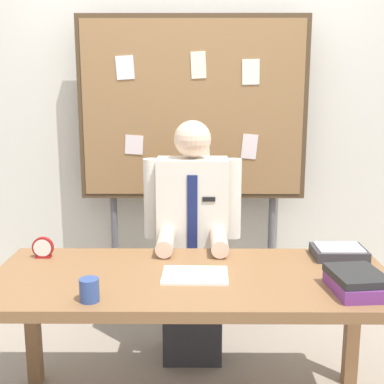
{
  "coord_description": "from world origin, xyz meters",
  "views": [
    {
      "loc": [
        0.01,
        -2.2,
        1.59
      ],
      "look_at": [
        0.0,
        0.19,
        1.1
      ],
      "focal_mm": 47.63,
      "sensor_mm": 36.0,
      "label": 1
    }
  ],
  "objects_px": {
    "open_notebook": "(195,275)",
    "desk": "(192,292)",
    "desk_clock": "(43,248)",
    "bulletin_board": "(193,112)",
    "paper_tray": "(339,252)",
    "book_stack": "(356,282)",
    "coffee_mug": "(89,290)",
    "person": "(192,251)"
  },
  "relations": [
    {
      "from": "open_notebook",
      "to": "paper_tray",
      "type": "height_order",
      "value": "paper_tray"
    },
    {
      "from": "desk",
      "to": "person",
      "type": "distance_m",
      "value": 0.61
    },
    {
      "from": "desk",
      "to": "desk_clock",
      "type": "relative_size",
      "value": 17.19
    },
    {
      "from": "desk",
      "to": "desk_clock",
      "type": "distance_m",
      "value": 0.8
    },
    {
      "from": "paper_tray",
      "to": "coffee_mug",
      "type": "bearing_deg",
      "value": -154.77
    },
    {
      "from": "book_stack",
      "to": "desk_clock",
      "type": "relative_size",
      "value": 2.69
    },
    {
      "from": "desk_clock",
      "to": "open_notebook",
      "type": "bearing_deg",
      "value": -18.63
    },
    {
      "from": "bulletin_board",
      "to": "desk_clock",
      "type": "bearing_deg",
      "value": -131.92
    },
    {
      "from": "desk",
      "to": "person",
      "type": "height_order",
      "value": "person"
    },
    {
      "from": "bulletin_board",
      "to": "desk_clock",
      "type": "xyz_separation_m",
      "value": [
        -0.75,
        -0.84,
        -0.64
      ]
    },
    {
      "from": "coffee_mug",
      "to": "paper_tray",
      "type": "distance_m",
      "value": 1.27
    },
    {
      "from": "paper_tray",
      "to": "desk",
      "type": "bearing_deg",
      "value": -161.28
    },
    {
      "from": "person",
      "to": "paper_tray",
      "type": "height_order",
      "value": "person"
    },
    {
      "from": "coffee_mug",
      "to": "desk_clock",
      "type": "bearing_deg",
      "value": 122.89
    },
    {
      "from": "bulletin_board",
      "to": "coffee_mug",
      "type": "height_order",
      "value": "bulletin_board"
    },
    {
      "from": "bulletin_board",
      "to": "book_stack",
      "type": "bearing_deg",
      "value": -61.42
    },
    {
      "from": "desk_clock",
      "to": "paper_tray",
      "type": "relative_size",
      "value": 0.41
    },
    {
      "from": "desk",
      "to": "coffee_mug",
      "type": "bearing_deg",
      "value": -144.57
    },
    {
      "from": "person",
      "to": "desk_clock",
      "type": "bearing_deg",
      "value": -153.72
    },
    {
      "from": "coffee_mug",
      "to": "desk",
      "type": "bearing_deg",
      "value": 35.43
    },
    {
      "from": "person",
      "to": "book_stack",
      "type": "bearing_deg",
      "value": -49.23
    },
    {
      "from": "book_stack",
      "to": "coffee_mug",
      "type": "relative_size",
      "value": 3.05
    },
    {
      "from": "person",
      "to": "book_stack",
      "type": "distance_m",
      "value": 1.06
    },
    {
      "from": "desk_clock",
      "to": "paper_tray",
      "type": "height_order",
      "value": "desk_clock"
    },
    {
      "from": "person",
      "to": "coffee_mug",
      "type": "bearing_deg",
      "value": -114.44
    },
    {
      "from": "open_notebook",
      "to": "desk",
      "type": "bearing_deg",
      "value": 126.35
    },
    {
      "from": "desk",
      "to": "person",
      "type": "bearing_deg",
      "value": 90.0
    },
    {
      "from": "bulletin_board",
      "to": "desk_clock",
      "type": "height_order",
      "value": "bulletin_board"
    },
    {
      "from": "bulletin_board",
      "to": "coffee_mug",
      "type": "xyz_separation_m",
      "value": [
        -0.41,
        -1.36,
        -0.64
      ]
    },
    {
      "from": "bulletin_board",
      "to": "paper_tray",
      "type": "relative_size",
      "value": 7.82
    },
    {
      "from": "coffee_mug",
      "to": "book_stack",
      "type": "bearing_deg",
      "value": 5.24
    },
    {
      "from": "bulletin_board",
      "to": "desk",
      "type": "bearing_deg",
      "value": -90.0
    },
    {
      "from": "desk",
      "to": "coffee_mug",
      "type": "xyz_separation_m",
      "value": [
        -0.41,
        -0.29,
        0.13
      ]
    },
    {
      "from": "desk",
      "to": "bulletin_board",
      "type": "height_order",
      "value": "bulletin_board"
    },
    {
      "from": "open_notebook",
      "to": "desk_clock",
      "type": "bearing_deg",
      "value": 161.37
    },
    {
      "from": "desk",
      "to": "book_stack",
      "type": "bearing_deg",
      "value": -15.43
    },
    {
      "from": "book_stack",
      "to": "coffee_mug",
      "type": "xyz_separation_m",
      "value": [
        -1.1,
        -0.1,
        0.0
      ]
    },
    {
      "from": "desk",
      "to": "desk_clock",
      "type": "xyz_separation_m",
      "value": [
        -0.75,
        0.24,
        0.13
      ]
    },
    {
      "from": "desk",
      "to": "person",
      "type": "relative_size",
      "value": 1.3
    },
    {
      "from": "person",
      "to": "book_stack",
      "type": "relative_size",
      "value": 4.9
    },
    {
      "from": "desk",
      "to": "open_notebook",
      "type": "xyz_separation_m",
      "value": [
        0.01,
        -0.02,
        0.09
      ]
    },
    {
      "from": "person",
      "to": "bulletin_board",
      "type": "xyz_separation_m",
      "value": [
        0.0,
        0.47,
        0.77
      ]
    }
  ]
}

